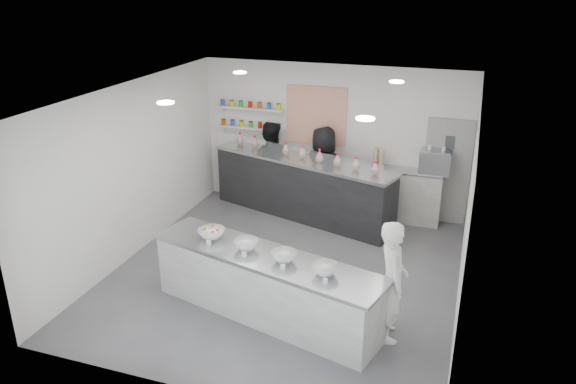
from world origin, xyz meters
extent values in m
plane|color=#515156|center=(0.00, 0.00, 0.00)|extent=(6.00, 6.00, 0.00)
plane|color=white|center=(0.00, 0.00, 3.00)|extent=(6.00, 6.00, 0.00)
plane|color=white|center=(0.00, 3.00, 1.50)|extent=(5.50, 0.00, 5.50)
plane|color=white|center=(-2.75, 0.00, 1.50)|extent=(0.00, 6.00, 6.00)
plane|color=white|center=(2.75, 0.00, 1.50)|extent=(0.00, 6.00, 6.00)
cube|color=gray|center=(2.30, 2.97, 1.05)|extent=(0.88, 0.04, 2.10)
cube|color=#E3552C|center=(-0.35, 2.98, 1.95)|extent=(1.25, 0.03, 1.20)
cube|color=silver|center=(-1.75, 2.90, 1.60)|extent=(1.45, 0.22, 0.04)
cube|color=silver|center=(-1.75, 2.90, 2.02)|extent=(1.45, 0.22, 0.04)
cylinder|color=white|center=(-1.40, -1.00, 2.98)|extent=(0.24, 0.24, 0.02)
cylinder|color=white|center=(1.40, -1.00, 2.98)|extent=(0.24, 0.24, 0.02)
cylinder|color=white|center=(-1.40, 1.60, 2.98)|extent=(0.24, 0.24, 0.02)
cylinder|color=white|center=(1.40, 1.60, 2.98)|extent=(0.24, 0.24, 0.02)
cube|color=#A4A39F|center=(0.13, -1.23, 0.49)|extent=(3.67, 1.70, 0.98)
cube|color=black|center=(-0.44, 2.32, 0.61)|extent=(4.00, 1.86, 1.23)
cube|color=white|center=(-0.54, 1.99, 1.39)|extent=(3.74, 1.17, 0.33)
cube|color=#A4A39F|center=(1.55, 2.78, 0.53)|extent=(1.44, 0.46, 1.07)
cube|color=#93969E|center=(2.08, 2.78, 1.29)|extent=(0.58, 0.40, 0.44)
imported|color=white|center=(1.90, -1.16, 0.86)|extent=(0.58, 0.72, 1.72)
imported|color=black|center=(-1.22, 2.57, 0.93)|extent=(1.02, 0.86, 1.85)
imported|color=black|center=(-0.07, 2.57, 0.92)|extent=(1.00, 0.76, 1.84)
camera|label=1|loc=(2.67, -7.72, 4.68)|focal=35.00mm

